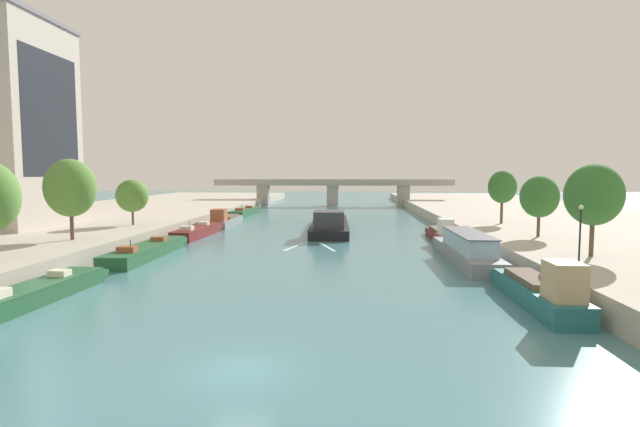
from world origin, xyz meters
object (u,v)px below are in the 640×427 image
Objects in this scene: moored_boat_left_upstream at (246,212)px; moored_boat_right_second at (441,233)px; moored_boat_left_far at (37,292)px; tree_right_past_mid at (539,197)px; moored_boat_left_downstream at (225,220)px; tree_right_distant at (594,195)px; moored_boat_right_far at (466,249)px; moored_boat_right_end at (540,291)px; moored_boat_left_second at (198,231)px; moored_boat_left_near at (147,250)px; tree_right_midway at (502,187)px; bridge_far at (333,189)px; lamppost_right_bank at (580,236)px; barge_midriver at (330,224)px; tree_left_third at (70,188)px; tree_left_by_lamp at (132,196)px.

moored_boat_right_second is (30.86, -33.06, 0.20)m from moored_boat_left_upstream.
moored_boat_left_far is 2.06× the size of tree_right_past_mid.
tree_right_distant reaches higher than moored_boat_left_downstream.
moored_boat_left_far is 38.81m from tree_right_distant.
moored_boat_right_end is at bearing -86.94° from moored_boat_right_far.
moored_boat_left_near is at bearing -90.24° from moored_boat_left_second.
bridge_far is (-23.23, 58.20, -2.09)m from tree_right_midway.
moored_boat_left_near is at bearing 157.84° from lamppost_right_bank.
moored_boat_right_end is 11.97m from tree_right_distant.
moored_boat_left_downstream is 0.81× the size of moored_boat_right_far.
tree_right_distant is 1.05× the size of tree_right_midway.
moored_boat_left_upstream is 57.71m from tree_right_past_mid.
tree_right_midway reaches higher than moored_boat_left_far.
moored_boat_right_second is 1.79× the size of tree_right_past_mid.
moored_boat_left_upstream is 2.61× the size of tree_right_past_mid.
moored_boat_left_downstream is 53.52m from moored_boat_right_end.
moored_boat_right_far is (29.70, -0.77, 0.55)m from moored_boat_left_near.
moored_boat_left_far is at bearing -113.58° from barge_midriver.
moored_boat_left_near is 33.08m from moored_boat_right_second.
tree_right_past_mid is at bearing 69.68° from moored_boat_right_end.
barge_midriver is 17.77m from moored_boat_left_downstream.
moored_boat_left_second is at bearing -88.55° from moored_boat_left_upstream.
moored_boat_right_end is 0.19× the size of bridge_far.
barge_midriver is at bearing 120.70° from moored_boat_right_far.
tree_right_midway is at bearing 23.99° from moored_boat_left_near.
tree_left_third reaches higher than lamppost_right_bank.
lamppost_right_bank reaches higher than moored_boat_right_end.
tree_right_midway is at bearing 81.45° from lamppost_right_bank.
moored_boat_right_end reaches higher than moored_boat_left_near.
tree_left_by_lamp is (-0.22, 13.17, -1.33)m from tree_left_third.
tree_right_distant reaches higher than moored_boat_right_far.
moored_boat_left_near is 42.15m from tree_right_midway.
moored_boat_left_near is at bearing -90.19° from moored_boat_left_downstream.
tree_right_distant reaches higher than tree_right_past_mid.
bridge_far is (-14.77, 75.95, 3.00)m from moored_boat_right_far.
tree_left_by_lamp is (-36.70, 13.04, 4.08)m from moored_boat_right_far.
moored_boat_right_end is 2.02× the size of tree_left_by_lamp.
moored_boat_left_downstream is at bearing 124.60° from moored_boat_right_end.
tree_left_by_lamp reaches higher than bridge_far.
moored_boat_right_far is at bearing -59.30° from barge_midriver.
tree_left_third is at bearing -179.78° from moored_boat_right_far.
tree_left_by_lamp is 0.79× the size of tree_right_distant.
moored_boat_right_second is at bearing 21.58° from tree_left_third.
moored_boat_right_second reaches higher than moored_boat_left_downstream.
moored_boat_left_near is 1.36× the size of moored_boat_right_end.
moored_boat_left_far is at bearing -89.34° from moored_boat_left_upstream.
moored_boat_left_upstream is 69.55m from lamppost_right_bank.
tree_left_by_lamp reaches higher than moored_boat_left_second.
lamppost_right_bank is at bearing -78.16° from bridge_far.
moored_boat_right_end is 92.17m from bridge_far.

